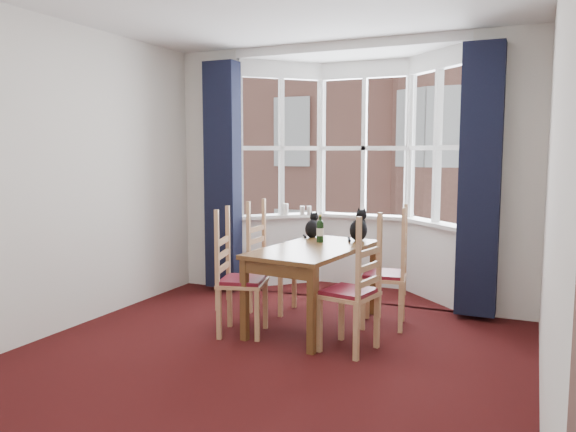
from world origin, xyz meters
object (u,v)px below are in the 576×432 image
Objects in this scene: candle_extra at (309,211)px; candle_short at (302,211)px; chair_left_near at (233,282)px; chair_right_near at (359,296)px; cat_right at (359,228)px; wine_bottle at (320,230)px; candle_tall at (286,209)px; chair_left_far at (264,265)px; cat_left at (313,227)px; chair_right_far at (394,277)px; dining_table at (314,257)px.

candle_short is at bearing -165.82° from candle_extra.
chair_left_near and chair_right_near have the same top height.
cat_right is (0.86, 1.03, 0.41)m from chair_left_near.
wine_bottle reaches higher than candle_tall.
chair_left_far is 0.63m from cat_left.
wine_bottle is 2.39× the size of candle_extra.
candle_extra is (-1.31, 1.15, 0.45)m from chair_right_far.
cat_right reaches higher than candle_extra.
candle_short is (-0.03, 1.11, 0.45)m from chair_left_far.
candle_short is at bearing 120.00° from wine_bottle.
candle_short is at bearing 140.92° from chair_right_far.
chair_right_near is 1.09m from wine_bottle.
candle_tall is at bearing 127.82° from wine_bottle.
cat_right reaches higher than chair_right_near.
chair_left_near is at bearing -124.81° from wine_bottle.
candle_extra is at bearing 113.89° from cat_left.
chair_left_near is at bearing -80.34° from candle_tall.
cat_left is at bearing 124.45° from wine_bottle.
cat_right is at bearing -1.38° from cat_left.
chair_left_far is 3.34× the size of cat_left.
chair_right_far is 0.83m from wine_bottle.
candle_tall is at bearing 145.41° from chair_right_far.
chair_left_far is at bearing -152.18° from cat_left.
candle_extra is at bearing 134.67° from cat_right.
chair_right_far is at bearing 0.89° from wine_bottle.
wine_bottle is (0.54, 0.78, 0.40)m from chair_left_near.
candle_extra is (-0.04, 1.94, 0.45)m from chair_left_near.
candle_extra is at bearing 113.44° from dining_table.
candle_extra is at bearing 10.03° from candle_tall.
candle_extra is at bearing 121.92° from chair_right_near.
chair_right_far is 3.34× the size of cat_left.
chair_right_near is 3.38× the size of wine_bottle.
cat_right is 1.27m from candle_extra.
candle_extra is (-0.63, 1.45, 0.27)m from dining_table.
chair_left_far reaches higher than dining_table.
candle_tall is at bearing 102.37° from chair_left_far.
candle_tall is (-1.49, 1.90, 0.47)m from chair_right_near.
dining_table is 0.79m from chair_right_near.
dining_table is 1.60m from candle_extra.
cat_left reaches higher than chair_left_near.
chair_right_near is (1.17, -0.01, 0.00)m from chair_left_near.
candle_short is at bearing 123.84° from chair_right_near.
chair_right_far is at bearing -15.67° from cat_left.
candle_tall is 1.20× the size of candle_extra.
candle_short is (-0.66, 1.14, 0.05)m from wine_bottle.
dining_table is at bearing -63.65° from candle_short.
wine_bottle is (-0.63, 0.79, 0.40)m from chair_right_near.
chair_right_far is 1.03m from cat_left.
cat_right is (0.94, 0.22, 0.41)m from chair_left_far.
candle_extra reaches higher than chair_right_far.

